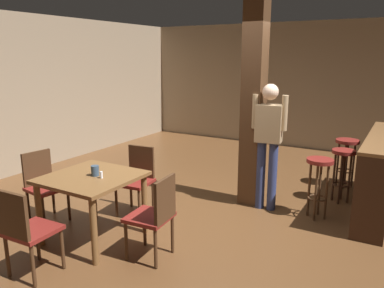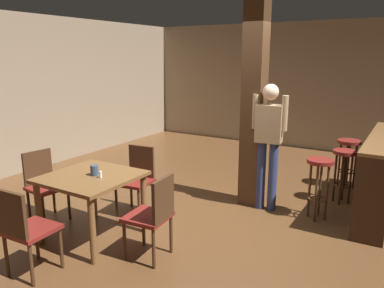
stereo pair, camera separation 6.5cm
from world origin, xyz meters
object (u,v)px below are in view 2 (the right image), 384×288
at_px(dining_table, 92,186).
at_px(chair_south, 24,227).
at_px(chair_north, 137,176).
at_px(bar_stool_mid, 344,164).
at_px(bar_stool_near, 319,175).
at_px(bar_stool_far, 348,152).
at_px(chair_west, 44,182).
at_px(napkin_cup, 94,170).
at_px(salt_shaker, 101,174).
at_px(chair_east, 154,213).
at_px(bar_counter, 380,173).
at_px(standing_person, 269,138).

height_order(dining_table, chair_south, chair_south).
relative_size(chair_north, bar_stool_mid, 1.15).
relative_size(bar_stool_near, bar_stool_mid, 1.03).
bearing_deg(chair_north, bar_stool_far, 48.26).
height_order(chair_west, bar_stool_far, chair_west).
xyz_separation_m(chair_north, chair_south, (0.06, -1.74, 0.00)).
distance_m(chair_west, napkin_cup, 0.98).
relative_size(bar_stool_near, bar_stool_far, 1.03).
height_order(dining_table, bar_stool_mid, bar_stool_mid).
height_order(dining_table, salt_shaker, salt_shaker).
relative_size(chair_west, bar_stool_far, 1.15).
distance_m(chair_east, napkin_cup, 0.90).
bearing_deg(bar_counter, napkin_cup, -136.73).
xyz_separation_m(dining_table, chair_east, (0.88, -0.01, -0.13)).
height_order(chair_north, chair_south, same).
xyz_separation_m(salt_shaker, bar_stool_far, (2.05, 3.36, -0.22)).
bearing_deg(bar_counter, chair_south, -128.04).
relative_size(dining_table, bar_stool_far, 1.25).
xyz_separation_m(dining_table, bar_stool_near, (2.09, 1.88, -0.05)).
bearing_deg(bar_stool_far, napkin_cup, -123.10).
distance_m(chair_south, napkin_cup, 0.97).
distance_m(chair_south, bar_stool_mid, 4.16).
bearing_deg(bar_stool_far, chair_south, -117.13).
xyz_separation_m(chair_north, bar_stool_far, (2.24, 2.51, 0.08)).
bearing_deg(chair_north, chair_south, -87.95).
xyz_separation_m(bar_counter, bar_stool_near, (-0.65, -0.68, 0.06)).
bearing_deg(salt_shaker, napkin_cup, 167.13).
xyz_separation_m(chair_east, chair_south, (-0.84, -0.89, 0.00)).
relative_size(chair_north, standing_person, 0.52).
bearing_deg(napkin_cup, salt_shaker, -12.87).
bearing_deg(chair_east, bar_counter, 54.06).
height_order(dining_table, bar_stool_near, bar_stool_near).
bearing_deg(bar_stool_near, dining_table, -138.06).
height_order(dining_table, napkin_cup, napkin_cup).
xyz_separation_m(napkin_cup, bar_counter, (2.70, 2.55, -0.29)).
bearing_deg(chair_east, standing_person, 73.71).
bearing_deg(bar_stool_mid, salt_shaker, -128.79).
height_order(napkin_cup, bar_counter, bar_counter).
bearing_deg(bar_stool_far, chair_west, -133.13).
relative_size(chair_west, napkin_cup, 7.57).
xyz_separation_m(chair_east, bar_stool_far, (1.33, 3.36, 0.08)).
bearing_deg(salt_shaker, chair_south, -97.92).
bearing_deg(bar_stool_mid, napkin_cup, -130.63).
bearing_deg(chair_east, bar_stool_mid, 62.10).
bearing_deg(bar_counter, dining_table, -136.92).
relative_size(salt_shaker, bar_stool_near, 0.10).
relative_size(bar_counter, bar_stool_far, 2.89).
relative_size(chair_north, napkin_cup, 7.57).
relative_size(chair_east, bar_stool_mid, 1.15).
bearing_deg(bar_stool_near, bar_stool_far, 85.48).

